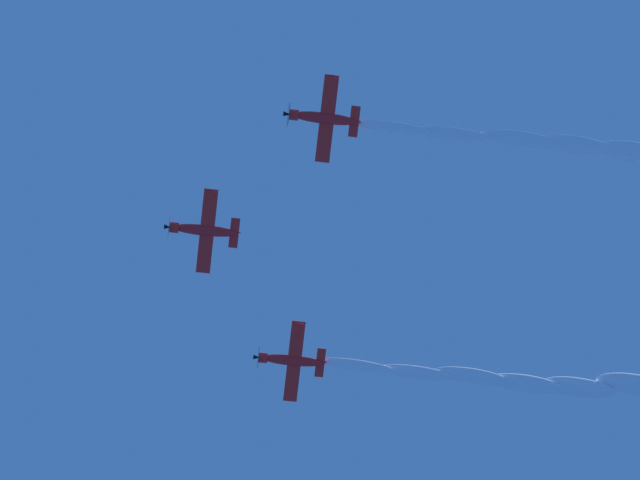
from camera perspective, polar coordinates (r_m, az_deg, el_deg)
airplane_lead at (r=90.97m, az=-7.40°, el=0.62°), size 8.49×7.56×3.14m
airplane_left_wingman at (r=88.43m, az=0.14°, el=7.68°), size 8.50×7.57×3.06m
airplane_right_wingman at (r=94.32m, az=-1.90°, el=-7.56°), size 8.49×7.58×2.87m
smoke_trail_left_wingman at (r=94.61m, az=16.25°, el=5.68°), size 2.94×38.26×4.83m
smoke_trail_right_wingman at (r=99.99m, az=13.41°, el=-8.62°), size 3.27×38.05×5.06m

